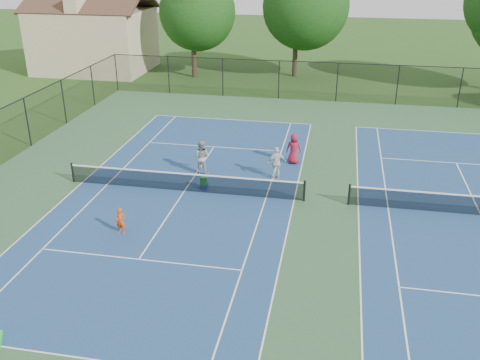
% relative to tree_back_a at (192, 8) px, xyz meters
% --- Properties ---
extents(ground, '(140.00, 140.00, 0.00)m').
position_rel_tree_back_a_xyz_m(ground, '(13.00, -24.00, -6.04)').
color(ground, '#234716').
rests_on(ground, ground).
extents(court_pad, '(36.00, 36.00, 0.01)m').
position_rel_tree_back_a_xyz_m(court_pad, '(13.00, -24.00, -6.03)').
color(court_pad, '#2E522F').
rests_on(court_pad, ground).
extents(tennis_court_left, '(12.00, 23.83, 1.07)m').
position_rel_tree_back_a_xyz_m(tennis_court_left, '(6.00, -24.00, -5.94)').
color(tennis_court_left, navy).
rests_on(tennis_court_left, ground).
extents(perimeter_fence, '(36.08, 36.08, 3.02)m').
position_rel_tree_back_a_xyz_m(perimeter_fence, '(13.00, -24.00, -4.44)').
color(perimeter_fence, black).
rests_on(perimeter_fence, ground).
extents(tree_back_a, '(6.80, 6.80, 9.15)m').
position_rel_tree_back_a_xyz_m(tree_back_a, '(0.00, 0.00, 0.00)').
color(tree_back_a, '#2D2116').
rests_on(tree_back_a, ground).
extents(tree_back_b, '(7.60, 7.60, 10.03)m').
position_rel_tree_back_a_xyz_m(tree_back_b, '(9.00, 2.00, 0.56)').
color(tree_back_b, '#2D2116').
rests_on(tree_back_b, ground).
extents(clapboard_house, '(10.80, 8.10, 7.65)m').
position_rel_tree_back_a_xyz_m(clapboard_house, '(-10.00, 1.00, -2.95)').
color(clapboard_house, tan).
rests_on(clapboard_house, ground).
extents(child_player, '(0.44, 0.30, 1.17)m').
position_rel_tree_back_a_xyz_m(child_player, '(4.54, -28.55, -5.45)').
color(child_player, '#D6460E').
rests_on(child_player, ground).
extents(instructor, '(0.94, 0.75, 1.87)m').
position_rel_tree_back_a_xyz_m(instructor, '(6.28, -21.65, -5.10)').
color(instructor, '#949496').
rests_on(instructor, ground).
extents(bystander_a, '(1.11, 0.85, 1.75)m').
position_rel_tree_back_a_xyz_m(bystander_a, '(10.30, -21.56, -5.16)').
color(bystander_a, silver).
rests_on(bystander_a, ground).
extents(bystander_c, '(0.90, 0.63, 1.75)m').
position_rel_tree_back_a_xyz_m(bystander_c, '(10.98, -19.31, -5.17)').
color(bystander_c, maroon).
rests_on(bystander_c, ground).
extents(ball_crate, '(0.38, 0.32, 0.29)m').
position_rel_tree_back_a_xyz_m(ball_crate, '(6.91, -23.60, -5.89)').
color(ball_crate, navy).
rests_on(ball_crate, ground).
extents(ball_hopper, '(0.34, 0.29, 0.38)m').
position_rel_tree_back_a_xyz_m(ball_hopper, '(6.91, -23.60, -5.56)').
color(ball_hopper, green).
rests_on(ball_hopper, ball_crate).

